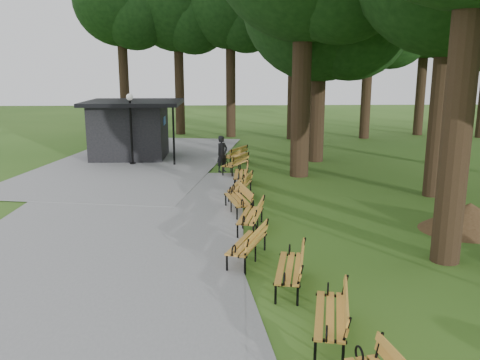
{
  "coord_description": "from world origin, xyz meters",
  "views": [
    {
      "loc": [
        -0.65,
        -10.86,
        4.7
      ],
      "look_at": [
        -0.07,
        4.83,
        1.1
      ],
      "focal_mm": 37.62,
      "sensor_mm": 36.0,
      "label": 1
    }
  ],
  "objects_px": {
    "person": "(222,154)",
    "bench_6": "(240,186)",
    "bench_5": "(238,200)",
    "bench_4": "(250,216)",
    "bench_8": "(235,163)",
    "bench_9": "(234,155)",
    "dirt_mound": "(469,217)",
    "lawn_tree_4": "(321,2)",
    "lamp_post": "(130,114)",
    "bench_3": "(247,244)",
    "bench_7": "(241,174)",
    "bench_2": "(289,268)",
    "kiosk": "(129,130)",
    "bench_1": "(330,316)"
  },
  "relations": [
    {
      "from": "bench_9",
      "to": "lamp_post",
      "type": "bearing_deg",
      "value": -59.83
    },
    {
      "from": "kiosk",
      "to": "lamp_post",
      "type": "distance_m",
      "value": 2.05
    },
    {
      "from": "kiosk",
      "to": "bench_4",
      "type": "height_order",
      "value": "kiosk"
    },
    {
      "from": "lamp_post",
      "to": "bench_7",
      "type": "distance_m",
      "value": 6.99
    },
    {
      "from": "dirt_mound",
      "to": "lawn_tree_4",
      "type": "relative_size",
      "value": 0.21
    },
    {
      "from": "bench_2",
      "to": "bench_5",
      "type": "distance_m",
      "value": 5.74
    },
    {
      "from": "person",
      "to": "lawn_tree_4",
      "type": "bearing_deg",
      "value": -16.15
    },
    {
      "from": "dirt_mound",
      "to": "bench_2",
      "type": "bearing_deg",
      "value": -147.3
    },
    {
      "from": "bench_3",
      "to": "dirt_mound",
      "type": "bearing_deg",
      "value": 128.72
    },
    {
      "from": "bench_4",
      "to": "lawn_tree_4",
      "type": "bearing_deg",
      "value": 172.63
    },
    {
      "from": "person",
      "to": "dirt_mound",
      "type": "height_order",
      "value": "person"
    },
    {
      "from": "bench_6",
      "to": "bench_9",
      "type": "relative_size",
      "value": 1.0
    },
    {
      "from": "lamp_post",
      "to": "bench_1",
      "type": "height_order",
      "value": "lamp_post"
    },
    {
      "from": "bench_2",
      "to": "bench_5",
      "type": "xyz_separation_m",
      "value": [
        -0.93,
        5.66,
        0.0
      ]
    },
    {
      "from": "lamp_post",
      "to": "lawn_tree_4",
      "type": "distance_m",
      "value": 10.4
    },
    {
      "from": "dirt_mound",
      "to": "bench_2",
      "type": "height_order",
      "value": "bench_2"
    },
    {
      "from": "bench_1",
      "to": "bench_8",
      "type": "bearing_deg",
      "value": -162.32
    },
    {
      "from": "kiosk",
      "to": "bench_6",
      "type": "height_order",
      "value": "kiosk"
    },
    {
      "from": "bench_9",
      "to": "bench_3",
      "type": "bearing_deg",
      "value": 29.94
    },
    {
      "from": "bench_7",
      "to": "bench_9",
      "type": "xyz_separation_m",
      "value": [
        -0.15,
        4.41,
        0.0
      ]
    },
    {
      "from": "bench_9",
      "to": "bench_8",
      "type": "bearing_deg",
      "value": 29.76
    },
    {
      "from": "lamp_post",
      "to": "dirt_mound",
      "type": "distance_m",
      "value": 15.54
    },
    {
      "from": "bench_8",
      "to": "bench_4",
      "type": "bearing_deg",
      "value": 27.51
    },
    {
      "from": "bench_3",
      "to": "bench_2",
      "type": "bearing_deg",
      "value": 48.89
    },
    {
      "from": "bench_5",
      "to": "bench_8",
      "type": "distance_m",
      "value": 6.19
    },
    {
      "from": "bench_3",
      "to": "bench_4",
      "type": "bearing_deg",
      "value": -164.36
    },
    {
      "from": "lamp_post",
      "to": "bench_8",
      "type": "bearing_deg",
      "value": -23.29
    },
    {
      "from": "dirt_mound",
      "to": "bench_6",
      "type": "height_order",
      "value": "bench_6"
    },
    {
      "from": "bench_2",
      "to": "bench_8",
      "type": "height_order",
      "value": "same"
    },
    {
      "from": "lamp_post",
      "to": "bench_5",
      "type": "xyz_separation_m",
      "value": [
        4.81,
        -8.3,
        -1.98
      ]
    },
    {
      "from": "person",
      "to": "bench_4",
      "type": "distance_m",
      "value": 8.3
    },
    {
      "from": "lamp_post",
      "to": "bench_8",
      "type": "xyz_separation_m",
      "value": [
        4.9,
        -2.11,
        -1.98
      ]
    },
    {
      "from": "bench_2",
      "to": "bench_3",
      "type": "xyz_separation_m",
      "value": [
        -0.83,
        1.57,
        0.0
      ]
    },
    {
      "from": "person",
      "to": "bench_8",
      "type": "xyz_separation_m",
      "value": [
        0.58,
        -0.28,
        -0.38
      ]
    },
    {
      "from": "bench_5",
      "to": "bench_6",
      "type": "xyz_separation_m",
      "value": [
        0.15,
        1.95,
        0.0
      ]
    },
    {
      "from": "bench_1",
      "to": "bench_4",
      "type": "bearing_deg",
      "value": -157.53
    },
    {
      "from": "bench_4",
      "to": "lawn_tree_4",
      "type": "distance_m",
      "value": 13.47
    },
    {
      "from": "person",
      "to": "bench_1",
      "type": "relative_size",
      "value": 0.86
    },
    {
      "from": "bench_1",
      "to": "lawn_tree_4",
      "type": "bearing_deg",
      "value": -177.09
    },
    {
      "from": "person",
      "to": "lamp_post",
      "type": "xyz_separation_m",
      "value": [
        -4.32,
        1.83,
        1.6
      ]
    },
    {
      "from": "bench_7",
      "to": "lawn_tree_4",
      "type": "distance_m",
      "value": 9.6
    },
    {
      "from": "person",
      "to": "bench_5",
      "type": "height_order",
      "value": "person"
    },
    {
      "from": "bench_2",
      "to": "bench_6",
      "type": "distance_m",
      "value": 7.66
    },
    {
      "from": "bench_8",
      "to": "bench_3",
      "type": "bearing_deg",
      "value": 25.98
    },
    {
      "from": "kiosk",
      "to": "bench_5",
      "type": "xyz_separation_m",
      "value": [
        5.21,
        -10.08,
        -1.04
      ]
    },
    {
      "from": "dirt_mound",
      "to": "bench_9",
      "type": "xyz_separation_m",
      "value": [
        -6.56,
        10.3,
        0.03
      ]
    },
    {
      "from": "bench_1",
      "to": "bench_8",
      "type": "xyz_separation_m",
      "value": [
        -1.27,
        13.95,
        0.0
      ]
    },
    {
      "from": "person",
      "to": "bench_6",
      "type": "bearing_deg",
      "value": -126.06
    },
    {
      "from": "bench_8",
      "to": "bench_9",
      "type": "relative_size",
      "value": 1.0
    },
    {
      "from": "bench_5",
      "to": "bench_4",
      "type": "bearing_deg",
      "value": -1.94
    }
  ]
}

